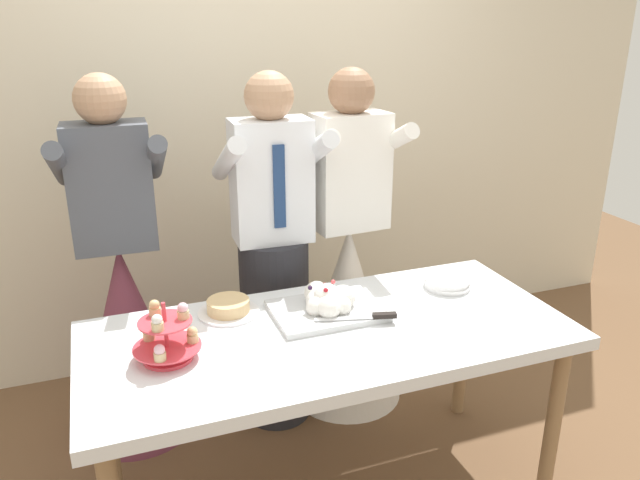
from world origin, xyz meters
TOP-DOWN VIEW (x-y plane):
  - rear_wall at (0.00, 1.38)m, footprint 5.20×0.10m
  - dessert_table at (0.00, 0.00)m, footprint 1.80×0.80m
  - cupcake_stand at (-0.59, -0.00)m, footprint 0.23×0.23m
  - main_cake_tray at (0.04, 0.13)m, footprint 0.43×0.33m
  - plate_stack at (0.61, 0.17)m, footprint 0.20×0.20m
  - round_cake at (-0.32, 0.26)m, footprint 0.24×0.24m
  - person_groom at (-0.03, 0.63)m, footprint 0.47×0.50m
  - person_bride at (0.36, 0.67)m, footprint 0.56×0.56m
  - person_guest at (-0.69, 0.77)m, footprint 0.56×0.56m

SIDE VIEW (x-z plane):
  - person_bride at x=0.36m, z-range -0.25..1.41m
  - person_guest at x=-0.69m, z-range -0.25..1.41m
  - dessert_table at x=0.00m, z-range 0.31..1.09m
  - person_groom at x=-0.03m, z-range -0.08..1.58m
  - plate_stack at x=0.61m, z-range 0.78..0.82m
  - round_cake at x=-0.32m, z-range 0.77..0.83m
  - main_cake_tray at x=0.04m, z-range 0.75..0.88m
  - cupcake_stand at x=-0.59m, z-range 0.75..0.96m
  - rear_wall at x=0.00m, z-range 0.00..2.90m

